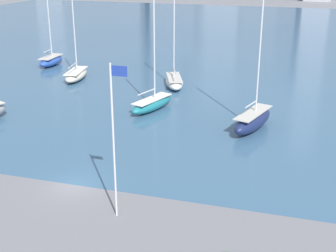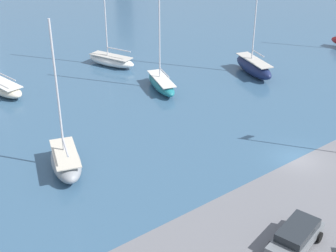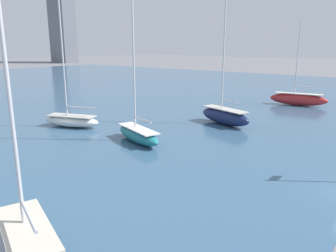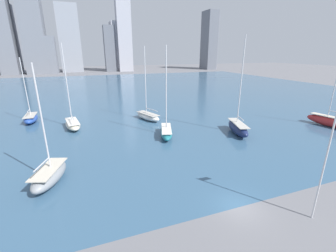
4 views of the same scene
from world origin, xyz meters
name	(u,v)px [view 1 (image 1 of 4)]	position (x,y,z in m)	size (l,w,h in m)	color
ground_plane	(75,185)	(0.00, 0.00, 0.00)	(500.00, 500.00, 0.00)	slate
harbor_water	(225,40)	(0.00, 70.00, 0.00)	(180.00, 140.00, 0.00)	#385B7A
flag_pole	(114,137)	(5.22, -3.42, 6.17)	(1.24, 0.14, 11.37)	silver
sailboat_white	(174,81)	(-0.37, 31.23, 0.88)	(4.81, 7.69, 15.22)	white
sailboat_cream	(76,74)	(-15.54, 30.70, 0.88)	(3.66, 7.61, 15.63)	beige
sailboat_navy	(253,120)	(12.49, 17.14, 1.15)	(4.35, 8.24, 16.74)	#19234C
sailboat_teal	(152,103)	(-0.03, 20.31, 0.91)	(4.23, 7.73, 15.12)	#1E757F
sailboat_blue	(51,60)	(-23.93, 37.93, 0.91)	(2.54, 6.40, 13.10)	#284CA8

